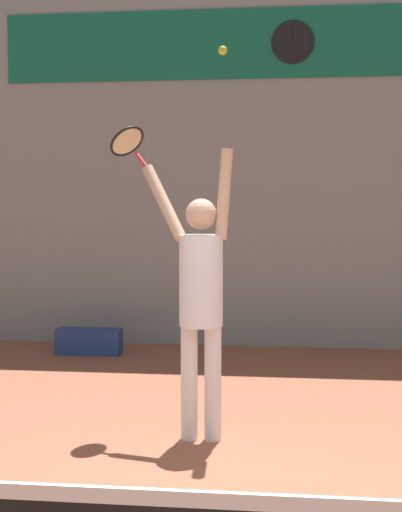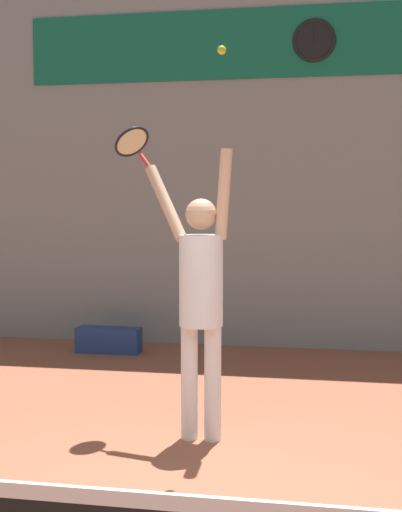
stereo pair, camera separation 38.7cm
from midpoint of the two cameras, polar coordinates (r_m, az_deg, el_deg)
The scene contains 7 objects.
back_wall at distance 9.03m, azimuth 7.70°, elevation 8.55°, with size 18.00×0.10×5.00m.
sponsor_banner at distance 9.15m, azimuth 7.77°, elevation 16.61°, with size 6.47×0.02×0.86m.
scoreboard_clock at distance 9.12m, azimuth 10.30°, elevation 16.62°, with size 0.53×0.05×0.53m.
tennis_player at distance 5.43m, azimuth 2.00°, elevation -2.79°, with size 0.78×0.48×2.23m.
tennis_racket at distance 5.91m, azimuth -3.60°, elevation 9.00°, with size 0.40×0.39×0.36m.
tennis_ball at distance 5.38m, azimuth 3.81°, elevation 16.13°, with size 0.07×0.07×0.07m.
equipment_bag at distance 8.78m, azimuth -6.14°, elevation -6.71°, with size 0.78×0.26×0.31m.
Camera 2 is at (0.66, -3.39, 1.83)m, focal length 50.00 mm.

